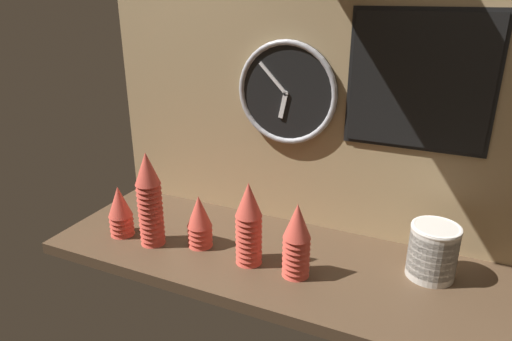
% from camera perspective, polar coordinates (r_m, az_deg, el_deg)
% --- Properties ---
extents(ground_plane, '(1.60, 0.56, 0.04)m').
position_cam_1_polar(ground_plane, '(1.58, 3.17, -11.14)').
color(ground_plane, '#4C3826').
extents(wall_tiled_back, '(1.60, 0.03, 1.05)m').
position_cam_1_polar(wall_tiled_back, '(1.61, 7.11, 10.40)').
color(wall_tiled_back, tan).
rests_on(wall_tiled_back, ground_plane).
extents(cup_stack_center, '(0.09, 0.09, 0.28)m').
position_cam_1_polar(cup_stack_center, '(1.46, -0.92, -6.67)').
color(cup_stack_center, '#DB4C3D').
rests_on(cup_stack_center, ground_plane).
extents(cup_stack_far_left, '(0.09, 0.09, 0.19)m').
position_cam_1_polar(cup_stack_far_left, '(1.72, -16.61, -4.86)').
color(cup_stack_far_left, '#DB4C3D').
rests_on(cup_stack_far_left, ground_plane).
extents(cup_stack_center_right, '(0.09, 0.09, 0.25)m').
position_cam_1_polar(cup_stack_center_right, '(1.41, 5.11, -8.69)').
color(cup_stack_center_right, '#DB4C3D').
rests_on(cup_stack_center_right, ground_plane).
extents(cup_stack_center_left, '(0.09, 0.09, 0.19)m').
position_cam_1_polar(cup_stack_center_left, '(1.59, -7.08, -6.30)').
color(cup_stack_center_left, '#DB4C3D').
rests_on(cup_stack_center_left, ground_plane).
extents(cup_stack_left, '(0.09, 0.09, 0.34)m').
position_cam_1_polar(cup_stack_left, '(1.60, -13.17, -3.51)').
color(cup_stack_left, '#DB4C3D').
rests_on(cup_stack_left, ground_plane).
extents(bowl_stack_far_right, '(0.15, 0.15, 0.17)m').
position_cam_1_polar(bowl_stack_far_right, '(1.52, 21.25, -9.27)').
color(bowl_stack_far_right, beige).
rests_on(bowl_stack_far_right, ground_plane).
extents(wall_clock, '(0.37, 0.03, 0.37)m').
position_cam_1_polar(wall_clock, '(1.61, 3.85, 9.63)').
color(wall_clock, black).
extents(menu_board, '(0.45, 0.01, 0.44)m').
position_cam_1_polar(menu_board, '(1.51, 19.78, 10.38)').
color(menu_board, black).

